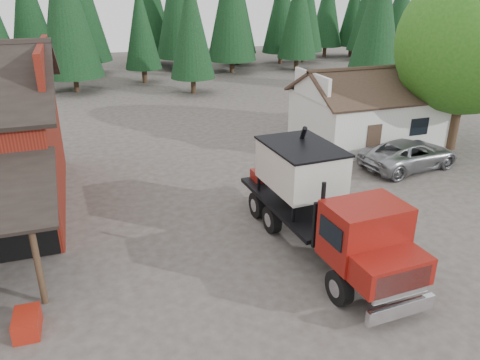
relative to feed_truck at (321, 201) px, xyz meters
name	(u,v)px	position (x,y,z in m)	size (l,w,h in m)	color
ground	(236,306)	(-4.01, -2.25, -1.95)	(120.00, 120.00, 0.00)	#463D37
farmhouse	(368,115)	(8.99, 10.75, -0.29)	(8.60, 6.42, 4.65)	silver
deciduous_tree	(469,48)	(13.01, 7.72, 3.96)	(8.00, 8.00, 10.20)	#382619
conifer_backdrop	(114,74)	(-4.01, 39.75, -1.95)	(76.00, 16.00, 16.00)	black
near_pine_b	(191,25)	(1.99, 27.75, 3.94)	(3.96, 3.96, 10.40)	#382619
near_pine_c	(379,12)	(17.99, 23.75, 4.94)	(4.84, 4.84, 12.40)	#382619
near_pine_d	(66,6)	(-8.01, 31.75, 5.44)	(5.28, 5.28, 13.40)	#382619
feed_truck	(321,201)	(0.00, 0.00, 0.00)	(3.08, 9.36, 4.18)	black
silver_car	(410,154)	(8.53, 5.86, -1.18)	(2.57, 5.57, 1.55)	#989A9F
equip_box	(27,323)	(-10.01, -1.42, -1.65)	(0.70, 1.10, 0.60)	maroon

